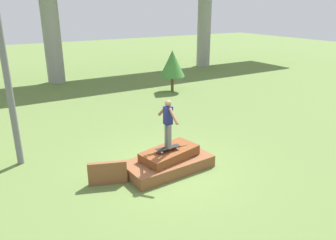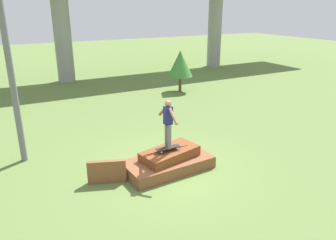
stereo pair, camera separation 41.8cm
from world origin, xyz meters
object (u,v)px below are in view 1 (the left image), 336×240
skateboard (168,148)px  utility_pole (5,67)px  skater (168,121)px  tree_behind_left (172,64)px

skateboard → utility_pole: size_ratio=0.13×
skater → tree_behind_left: bearing=57.5°
skateboard → skater: bearing=180.0°
tree_behind_left → utility_pole: bearing=-149.2°
skateboard → skater: (-0.00, 0.00, 0.86)m
skater → tree_behind_left: 9.98m
skateboard → tree_behind_left: bearing=57.5°
utility_pole → skater: bearing=-37.3°
utility_pole → tree_behind_left: utility_pole is taller
skater → utility_pole: size_ratio=0.25×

